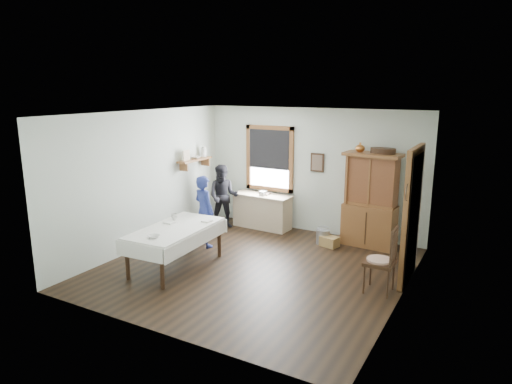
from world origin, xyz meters
TOP-DOWN VIEW (x-y plane):
  - room at (0.00, 0.00)m, footprint 5.01×5.01m
  - window at (-1.00, 2.46)m, footprint 1.18×0.07m
  - doorway at (2.46, 0.85)m, footprint 0.09×1.14m
  - wall_shelf at (-2.37, 1.54)m, footprint 0.24×1.00m
  - framed_picture at (0.15, 2.46)m, footprint 0.30×0.04m
  - rug_beater at (2.45, 0.30)m, footprint 0.01×0.27m
  - work_counter at (-1.03, 2.18)m, footprint 1.37×0.57m
  - china_hutch at (1.41, 2.16)m, footprint 1.14×0.60m
  - dining_table at (-1.23, -0.64)m, footprint 1.07×1.90m
  - spindle_chair at (2.15, 0.12)m, footprint 0.50×0.50m
  - pail at (0.58, 1.82)m, footprint 0.36×0.36m
  - wicker_basket at (0.75, 1.72)m, footprint 0.40×0.32m
  - woman_blue at (-1.45, 0.53)m, footprint 0.57×0.47m
  - figure_dark at (-1.81, 1.78)m, footprint 0.79×0.72m
  - table_cup_a at (-1.60, -0.21)m, footprint 0.12×0.12m
  - table_cup_b at (-1.48, -0.35)m, footprint 0.12×0.12m
  - table_bowl at (-1.18, -1.25)m, footprint 0.24×0.24m
  - counter_book at (-1.09, 2.23)m, footprint 0.20×0.25m
  - counter_bowl at (-1.07, 2.31)m, footprint 0.22×0.22m
  - shelf_bowl at (-2.37, 1.55)m, footprint 0.22×0.22m

SIDE VIEW (x-z plane):
  - wicker_basket at x=0.75m, z-range 0.00..0.20m
  - pail at x=0.58m, z-range 0.00..0.30m
  - dining_table at x=-1.23m, z-range 0.00..0.74m
  - work_counter at x=-1.03m, z-range 0.00..0.77m
  - spindle_chair at x=2.15m, z-range 0.00..1.07m
  - figure_dark at x=-1.81m, z-range 0.00..1.33m
  - woman_blue at x=-1.45m, z-range 0.00..1.34m
  - table_bowl at x=-1.18m, z-range 0.74..0.79m
  - counter_book at x=-1.09m, z-range 0.77..0.79m
  - table_cup_b at x=-1.48m, z-range 0.74..0.83m
  - table_cup_a at x=-1.60m, z-range 0.74..0.83m
  - counter_bowl at x=-1.07m, z-range 0.77..0.83m
  - china_hutch at x=1.41m, z-range 0.00..1.88m
  - doorway at x=2.46m, z-range 0.05..2.27m
  - room at x=0.00m, z-range 0.00..2.70m
  - framed_picture at x=0.15m, z-range 1.35..1.75m
  - wall_shelf at x=-2.37m, z-range 1.35..1.79m
  - shelf_bowl at x=-2.37m, z-range 1.57..1.62m
  - window at x=-1.00m, z-range 0.88..2.36m
  - rug_beater at x=2.45m, z-range 1.58..1.86m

